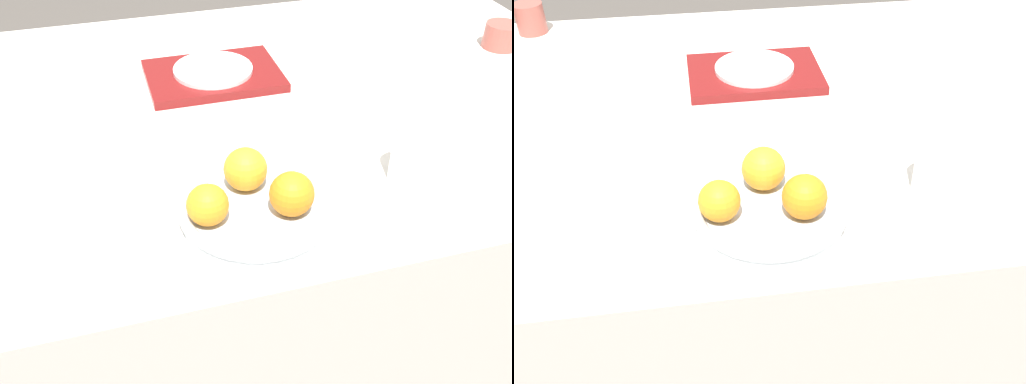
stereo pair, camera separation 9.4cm
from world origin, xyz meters
The scene contains 10 objects.
ground_plane centered at (0.00, 0.00, 0.00)m, with size 12.00×12.00×0.00m, color #4C4742.
table centered at (0.00, 0.00, 0.36)m, with size 1.52×1.07×0.72m.
fruit_platter centered at (-0.18, -0.37, 0.73)m, with size 0.25×0.25×0.03m.
orange_0 centered at (-0.18, -0.31, 0.77)m, with size 0.07×0.07×0.07m.
orange_1 centered at (-0.13, -0.40, 0.77)m, with size 0.07×0.07×0.07m.
orange_2 centered at (-0.26, -0.38, 0.77)m, with size 0.07×0.07×0.07m.
water_glass centered at (0.11, -0.34, 0.77)m, with size 0.07×0.07×0.11m.
serving_tray centered at (-0.13, 0.12, 0.73)m, with size 0.30×0.21×0.02m.
side_plate centered at (-0.13, 0.12, 0.74)m, with size 0.18×0.18×0.01m.
cup_0 centered at (-0.67, 0.46, 0.75)m, with size 0.07×0.07×0.08m.
Camera 2 is at (-0.29, -1.10, 1.34)m, focal length 42.00 mm.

